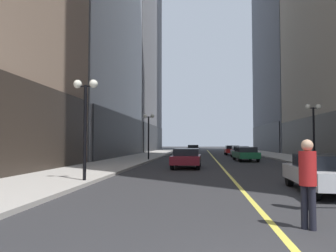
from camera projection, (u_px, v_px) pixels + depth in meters
The scene contains 16 objects.
ground_plane at pixel (214, 157), 38.15m from camera, with size 200.00×200.00×0.00m, color #2D2D30.
sidewalk_left at pixel (143, 157), 38.96m from camera, with size 4.50×78.00×0.15m, color #ADA8A0.
sidewalk_right at pixel (287, 157), 37.35m from camera, with size 4.50×78.00×0.15m, color #ADA8A0.
lane_centre_stripe at pixel (214, 157), 38.15m from camera, with size 0.16×70.00×0.01m, color #E5D64C.
building_left_far at pixel (127, 12), 65.93m from camera, with size 11.11×26.00×55.95m.
car_white at pixel (326, 172), 11.40m from camera, with size 2.08×4.76×1.32m.
car_maroon at pixel (187, 157), 22.47m from camera, with size 1.98×4.35×1.32m.
car_green at pixel (246, 153), 30.68m from camera, with size 2.03×4.87×1.32m.
car_grey at pixel (240, 151), 37.54m from camera, with size 1.96×4.51×1.32m.
car_red at pixel (232, 150), 45.46m from camera, with size 1.95×4.05×1.32m.
car_black at pixel (193, 149), 55.13m from camera, with size 1.97×4.09×1.32m.
pedestrian_in_red_jacket at pixel (308, 176), 6.66m from camera, with size 0.48×0.48×1.81m.
pedestrian_in_green_parka at pixel (308, 172), 8.62m from camera, with size 0.46×0.46×1.67m.
street_lamp_left_near at pixel (85, 107), 14.09m from camera, with size 1.06×0.36×4.43m.
street_lamp_left_far at pixel (149, 126), 31.34m from camera, with size 1.06×0.36×4.43m.
street_lamp_right_mid at pixel (314, 121), 23.13m from camera, with size 1.06×0.36×4.43m.
Camera 1 is at (-1.52, -3.61, 1.75)m, focal length 35.32 mm.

